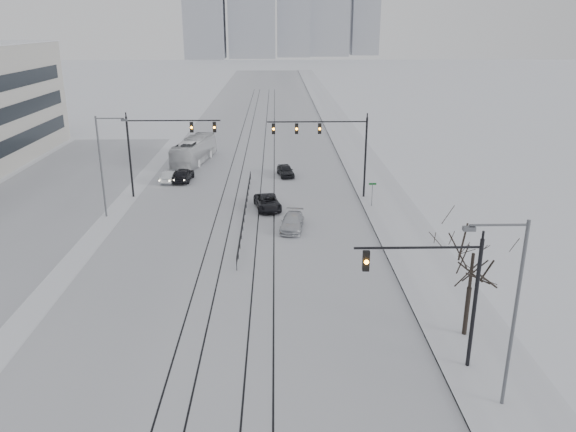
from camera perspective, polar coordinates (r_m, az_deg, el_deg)
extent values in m
cube|color=silver|center=(79.86, -3.28, 7.13)|extent=(22.00, 260.00, 0.02)
cube|color=white|center=(80.51, 6.44, 7.19)|extent=(5.00, 260.00, 0.16)
cube|color=gray|center=(80.23, 4.69, 7.19)|extent=(0.10, 260.00, 0.12)
cube|color=silver|center=(60.09, -23.52, 1.51)|extent=(14.00, 60.00, 0.03)
cube|color=black|center=(60.63, -6.35, 3.17)|extent=(0.10, 180.00, 0.01)
cube|color=black|center=(60.52, -5.02, 3.19)|extent=(0.10, 180.00, 0.01)
cube|color=black|center=(60.41, -2.75, 3.21)|extent=(0.10, 180.00, 0.01)
cube|color=black|center=(60.39, -1.42, 3.22)|extent=(0.10, 180.00, 0.01)
cube|color=#999DA8|center=(294.32, 0.55, 20.57)|extent=(16.00, 16.00, 48.00)
cube|color=#999DA8|center=(313.67, 7.83, 19.58)|extent=(14.00, 14.00, 40.00)
cylinder|color=black|center=(29.03, 18.41, -8.69)|extent=(0.20, 0.20, 7.00)
cylinder|color=black|center=(26.88, 13.06, -3.15)|extent=(6.00, 0.12, 0.12)
cube|color=black|center=(26.65, 7.93, -4.54)|extent=(0.32, 0.24, 1.00)
sphere|color=orange|center=(26.52, 7.98, -4.66)|extent=(0.22, 0.22, 0.22)
cylinder|color=black|center=(55.23, 7.86, 5.79)|extent=(0.20, 0.20, 8.00)
cylinder|color=black|center=(53.97, 2.98, 9.54)|extent=(9.50, 0.12, 0.12)
cube|color=black|center=(53.94, -1.49, 8.85)|extent=(0.32, 0.24, 1.00)
sphere|color=orange|center=(53.80, -1.49, 8.82)|extent=(0.22, 0.22, 0.22)
cube|color=black|center=(53.98, 0.88, 8.86)|extent=(0.32, 0.24, 1.00)
sphere|color=orange|center=(53.84, 0.88, 8.83)|extent=(0.22, 0.22, 0.22)
cube|color=black|center=(54.11, 3.24, 8.86)|extent=(0.32, 0.24, 1.00)
sphere|color=orange|center=(53.97, 3.25, 8.83)|extent=(0.22, 0.22, 0.22)
cylinder|color=black|center=(57.33, -15.77, 5.74)|extent=(0.20, 0.20, 8.00)
cylinder|color=black|center=(55.69, -11.55, 9.48)|extent=(9.00, 0.12, 0.12)
cube|color=black|center=(55.24, -7.48, 8.94)|extent=(0.32, 0.24, 1.00)
sphere|color=orange|center=(55.10, -7.49, 8.91)|extent=(0.22, 0.22, 0.22)
cube|color=black|center=(55.52, -9.76, 8.88)|extent=(0.32, 0.24, 1.00)
sphere|color=orange|center=(55.38, -9.78, 8.85)|extent=(0.22, 0.22, 0.22)
cylinder|color=#595B60|center=(26.34, 22.00, -9.65)|extent=(0.16, 0.16, 9.00)
cylinder|color=#595B60|center=(24.20, 20.64, -0.86)|extent=(2.40, 0.10, 0.10)
cube|color=#595B60|center=(23.83, 17.92, -1.23)|extent=(0.50, 0.25, 0.18)
cylinder|color=#595B60|center=(51.88, -18.45, 4.68)|extent=(0.16, 0.16, 9.00)
cylinder|color=#595B60|center=(50.70, -17.65, 9.43)|extent=(2.40, 0.10, 0.10)
cube|color=#595B60|center=(50.40, -16.31, 9.33)|extent=(0.50, 0.25, 0.18)
cylinder|color=black|center=(32.68, 17.68, -9.31)|extent=(0.26, 0.26, 3.00)
cylinder|color=black|center=(31.71, 18.09, -5.72)|extent=(0.18, 0.18, 2.50)
cube|color=black|center=(50.63, -4.38, 1.10)|extent=(0.06, 24.00, 0.06)
cube|color=black|center=(50.75, -4.37, 0.67)|extent=(0.06, 24.00, 0.06)
cylinder|color=#595B60|center=(53.15, 8.54, 2.10)|extent=(0.06, 0.06, 2.40)
cube|color=#0C4C19|center=(52.84, 8.59, 3.24)|extent=(0.70, 0.04, 0.18)
imported|color=black|center=(62.60, -10.58, 4.15)|extent=(2.05, 4.42, 1.47)
imported|color=silver|center=(62.68, -11.90, 3.98)|extent=(1.73, 3.97, 1.27)
imported|color=black|center=(52.26, -2.09, 1.37)|extent=(2.89, 4.92, 1.29)
imported|color=silver|center=(47.10, 0.43, -0.65)|extent=(2.35, 4.54, 1.26)
imported|color=black|center=(63.62, -0.25, 4.64)|extent=(2.20, 4.04, 1.30)
imported|color=silver|center=(70.46, -9.51, 6.54)|extent=(4.45, 11.28, 3.06)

